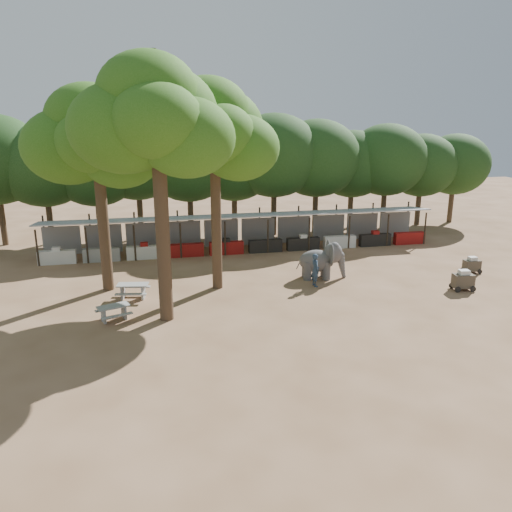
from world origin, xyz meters
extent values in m
plane|color=brown|center=(0.00, 0.00, 0.00)|extent=(100.00, 100.00, 0.00)
cube|color=#95979D|center=(0.00, 14.00, 2.50)|extent=(28.00, 2.99, 0.39)
cylinder|color=#2D2319|center=(-12.60, 12.65, 1.20)|extent=(0.12, 0.12, 2.40)
cylinder|color=#2D2319|center=(-12.60, 15.35, 1.40)|extent=(0.12, 0.12, 2.80)
cube|color=silver|center=(-12.60, 12.90, 0.45)|extent=(2.38, 0.50, 0.90)
cube|color=gray|center=(-12.60, 15.30, 1.00)|extent=(2.52, 0.12, 2.00)
cylinder|color=#2D2319|center=(-9.80, 12.65, 1.20)|extent=(0.12, 0.12, 2.40)
cylinder|color=#2D2319|center=(-9.80, 15.35, 1.40)|extent=(0.12, 0.12, 2.80)
cube|color=gray|center=(-9.80, 12.90, 0.45)|extent=(2.38, 0.50, 0.90)
cube|color=gray|center=(-9.80, 15.30, 1.00)|extent=(2.52, 0.12, 2.00)
cylinder|color=#2D2319|center=(-7.00, 12.65, 1.20)|extent=(0.12, 0.12, 2.40)
cylinder|color=#2D2319|center=(-7.00, 15.35, 1.40)|extent=(0.12, 0.12, 2.80)
cube|color=silver|center=(-7.00, 12.90, 0.45)|extent=(2.38, 0.50, 0.90)
cube|color=gray|center=(-7.00, 15.30, 1.00)|extent=(2.52, 0.12, 2.00)
cylinder|color=#2D2319|center=(-4.20, 12.65, 1.20)|extent=(0.12, 0.12, 2.40)
cylinder|color=#2D2319|center=(-4.20, 15.35, 1.40)|extent=(0.12, 0.12, 2.80)
cube|color=maroon|center=(-4.20, 12.90, 0.45)|extent=(2.38, 0.50, 0.90)
cube|color=gray|center=(-4.20, 15.30, 1.00)|extent=(2.52, 0.12, 2.00)
cylinder|color=#2D2319|center=(-1.40, 12.65, 1.20)|extent=(0.12, 0.12, 2.40)
cylinder|color=#2D2319|center=(-1.40, 15.35, 1.40)|extent=(0.12, 0.12, 2.80)
cube|color=maroon|center=(-1.40, 12.90, 0.45)|extent=(2.38, 0.50, 0.90)
cube|color=gray|center=(-1.40, 15.30, 1.00)|extent=(2.52, 0.12, 2.00)
cylinder|color=#2D2319|center=(1.40, 12.65, 1.20)|extent=(0.12, 0.12, 2.40)
cylinder|color=#2D2319|center=(1.40, 15.35, 1.40)|extent=(0.12, 0.12, 2.80)
cube|color=black|center=(1.40, 12.90, 0.45)|extent=(2.38, 0.50, 0.90)
cube|color=gray|center=(1.40, 15.30, 1.00)|extent=(2.52, 0.12, 2.00)
cylinder|color=#2D2319|center=(4.20, 12.65, 1.20)|extent=(0.12, 0.12, 2.40)
cylinder|color=#2D2319|center=(4.20, 15.35, 1.40)|extent=(0.12, 0.12, 2.80)
cube|color=black|center=(4.20, 12.90, 0.45)|extent=(2.38, 0.50, 0.90)
cube|color=gray|center=(4.20, 15.30, 1.00)|extent=(2.52, 0.12, 2.00)
cylinder|color=#2D2319|center=(7.00, 12.65, 1.20)|extent=(0.12, 0.12, 2.40)
cylinder|color=#2D2319|center=(7.00, 15.35, 1.40)|extent=(0.12, 0.12, 2.80)
cube|color=silver|center=(7.00, 12.90, 0.45)|extent=(2.38, 0.50, 0.90)
cube|color=gray|center=(7.00, 15.30, 1.00)|extent=(2.52, 0.12, 2.00)
cylinder|color=#2D2319|center=(9.80, 12.65, 1.20)|extent=(0.12, 0.12, 2.40)
cylinder|color=#2D2319|center=(9.80, 15.35, 1.40)|extent=(0.12, 0.12, 2.80)
cube|color=black|center=(9.80, 12.90, 0.45)|extent=(2.38, 0.50, 0.90)
cube|color=gray|center=(9.80, 15.30, 1.00)|extent=(2.52, 0.12, 2.00)
cylinder|color=#2D2319|center=(12.60, 12.65, 1.20)|extent=(0.12, 0.12, 2.40)
cylinder|color=#2D2319|center=(12.60, 15.35, 1.40)|extent=(0.12, 0.12, 2.80)
cube|color=maroon|center=(12.60, 12.90, 0.45)|extent=(2.38, 0.50, 0.90)
cube|color=gray|center=(12.60, 15.30, 1.00)|extent=(2.52, 0.12, 2.00)
cylinder|color=#332316|center=(-9.00, 7.00, 4.60)|extent=(0.60, 0.60, 9.20)
cone|color=#332316|center=(-9.00, 7.00, 9.20)|extent=(0.57, 0.57, 2.88)
ellipsoid|color=#1F520D|center=(-10.40, 7.30, 7.82)|extent=(4.80, 4.80, 3.94)
ellipsoid|color=#1F520D|center=(-7.80, 6.40, 7.42)|extent=(4.20, 4.20, 3.44)
ellipsoid|color=#1F520D|center=(-8.80, 8.10, 8.42)|extent=(5.20, 5.20, 4.26)
ellipsoid|color=#1F520D|center=(-9.00, 5.70, 8.12)|extent=(3.80, 3.80, 3.12)
ellipsoid|color=#1F520D|center=(-9.30, 7.20, 9.22)|extent=(4.40, 4.40, 3.61)
cylinder|color=#332316|center=(-6.00, 2.00, 5.20)|extent=(0.64, 0.64, 10.40)
cone|color=#332316|center=(-6.00, 2.00, 10.40)|extent=(0.61, 0.61, 3.25)
ellipsoid|color=#1F520D|center=(-7.40, 2.30, 8.84)|extent=(4.80, 4.80, 3.94)
ellipsoid|color=#1F520D|center=(-4.80, 1.40, 8.44)|extent=(4.20, 4.20, 3.44)
ellipsoid|color=#1F520D|center=(-5.80, 3.10, 9.44)|extent=(5.20, 5.20, 4.26)
ellipsoid|color=#1F520D|center=(-6.00, 0.70, 9.14)|extent=(3.80, 3.80, 3.12)
ellipsoid|color=#1F520D|center=(-6.30, 2.20, 10.24)|extent=(4.40, 4.40, 3.61)
cylinder|color=#332316|center=(-3.00, 6.00, 4.80)|extent=(0.56, 0.56, 9.60)
cone|color=#332316|center=(-3.00, 6.00, 9.60)|extent=(0.53, 0.53, 3.00)
ellipsoid|color=#1F520D|center=(-4.40, 6.30, 8.16)|extent=(4.80, 4.80, 3.94)
ellipsoid|color=#1F520D|center=(-1.80, 5.40, 7.76)|extent=(4.20, 4.20, 3.44)
ellipsoid|color=#1F520D|center=(-2.80, 7.10, 8.76)|extent=(5.20, 5.20, 4.26)
ellipsoid|color=#1F520D|center=(-3.00, 4.70, 8.46)|extent=(3.80, 3.80, 3.12)
ellipsoid|color=#1F520D|center=(-3.30, 6.20, 9.56)|extent=(4.40, 4.40, 3.61)
cylinder|color=#332316|center=(-16.67, 19.00, 1.87)|extent=(0.44, 0.44, 3.74)
ellipsoid|color=black|center=(-16.67, 19.00, 5.53)|extent=(6.46, 5.95, 5.61)
cylinder|color=#332316|center=(-13.33, 19.00, 1.87)|extent=(0.44, 0.44, 3.74)
ellipsoid|color=black|center=(-13.33, 19.00, 5.53)|extent=(6.46, 5.95, 5.61)
cylinder|color=#332316|center=(-10.00, 19.00, 1.87)|extent=(0.44, 0.44, 3.74)
ellipsoid|color=black|center=(-10.00, 19.00, 5.53)|extent=(6.46, 5.95, 5.61)
cylinder|color=#332316|center=(-6.67, 19.00, 1.87)|extent=(0.44, 0.44, 3.74)
ellipsoid|color=black|center=(-6.67, 19.00, 5.53)|extent=(6.46, 5.95, 5.61)
cylinder|color=#332316|center=(-3.33, 19.00, 1.87)|extent=(0.44, 0.44, 3.74)
ellipsoid|color=black|center=(-3.33, 19.00, 5.53)|extent=(6.46, 5.95, 5.61)
cylinder|color=#332316|center=(0.00, 19.00, 1.87)|extent=(0.44, 0.44, 3.74)
ellipsoid|color=black|center=(0.00, 19.00, 5.53)|extent=(6.46, 5.95, 5.61)
cylinder|color=#332316|center=(3.33, 19.00, 1.87)|extent=(0.44, 0.44, 3.74)
ellipsoid|color=black|center=(3.33, 19.00, 5.53)|extent=(6.46, 5.95, 5.61)
cylinder|color=#332316|center=(6.67, 19.00, 1.87)|extent=(0.44, 0.44, 3.74)
ellipsoid|color=black|center=(6.67, 19.00, 5.53)|extent=(6.46, 5.95, 5.61)
cylinder|color=#332316|center=(10.00, 19.00, 1.87)|extent=(0.44, 0.44, 3.74)
ellipsoid|color=black|center=(10.00, 19.00, 5.53)|extent=(6.46, 5.95, 5.61)
cylinder|color=#332316|center=(13.33, 19.00, 1.87)|extent=(0.44, 0.44, 3.74)
ellipsoid|color=black|center=(13.33, 19.00, 5.53)|extent=(6.46, 5.95, 5.61)
cylinder|color=#332316|center=(16.67, 19.00, 1.87)|extent=(0.44, 0.44, 3.74)
ellipsoid|color=black|center=(16.67, 19.00, 5.53)|extent=(6.46, 5.95, 5.61)
cylinder|color=#332316|center=(20.00, 19.00, 1.87)|extent=(0.44, 0.44, 3.74)
ellipsoid|color=black|center=(20.00, 19.00, 5.53)|extent=(6.46, 5.95, 5.61)
ellipsoid|color=#454242|center=(2.98, 6.45, 1.07)|extent=(2.21, 1.51, 1.32)
cylinder|color=#454242|center=(2.37, 6.23, 0.56)|extent=(0.54, 0.54, 1.12)
cylinder|color=#454242|center=(2.47, 6.85, 0.56)|extent=(0.54, 0.54, 1.12)
cylinder|color=#454242|center=(3.48, 6.04, 0.56)|extent=(0.54, 0.54, 1.12)
cylinder|color=#454242|center=(3.58, 6.66, 0.56)|extent=(0.54, 0.54, 1.12)
ellipsoid|color=#454242|center=(3.94, 6.29, 1.54)|extent=(1.27, 1.09, 1.23)
ellipsoid|color=#454242|center=(3.65, 5.73, 1.57)|extent=(0.35, 1.02, 1.26)
ellipsoid|color=#454242|center=(3.85, 6.91, 1.57)|extent=(0.35, 1.02, 1.26)
cone|color=#454242|center=(4.53, 6.19, 0.69)|extent=(0.58, 0.58, 1.39)
imported|color=#26384C|center=(2.45, 5.08, 0.95)|extent=(0.50, 0.71, 1.91)
cube|color=gray|center=(-8.46, 2.37, 0.70)|extent=(1.60, 1.14, 0.06)
cube|color=gray|center=(-8.91, 2.21, 0.34)|extent=(0.29, 0.58, 0.68)
cube|color=gray|center=(-8.00, 2.54, 0.34)|extent=(0.29, 0.58, 0.68)
cube|color=gray|center=(-8.27, 1.87, 0.41)|extent=(1.45, 0.73, 0.05)
cube|color=gray|center=(-8.64, 2.88, 0.41)|extent=(1.45, 0.73, 0.05)
cube|color=gray|center=(-7.62, 5.19, 0.77)|extent=(1.71, 1.02, 0.06)
cube|color=gray|center=(-8.15, 5.29, 0.37)|extent=(0.22, 0.65, 0.75)
cube|color=gray|center=(-7.09, 5.10, 0.37)|extent=(0.22, 0.65, 0.75)
cube|color=gray|center=(-7.72, 4.61, 0.45)|extent=(1.63, 0.55, 0.05)
cube|color=gray|center=(-7.51, 5.77, 0.45)|extent=(1.63, 0.55, 0.05)
cube|color=#393025|center=(10.24, 2.67, 0.54)|extent=(1.15, 0.77, 0.76)
cylinder|color=black|center=(9.77, 2.36, 0.16)|extent=(0.33, 0.10, 0.33)
cylinder|color=black|center=(10.63, 2.26, 0.16)|extent=(0.33, 0.10, 0.33)
cylinder|color=black|center=(9.85, 3.07, 0.16)|extent=(0.33, 0.10, 0.33)
cylinder|color=black|center=(10.71, 2.97, 0.16)|extent=(0.33, 0.10, 0.33)
cube|color=silver|center=(10.24, 2.67, 1.03)|extent=(0.59, 0.49, 0.27)
cube|color=#393025|center=(12.69, 5.38, 0.48)|extent=(0.97, 0.59, 0.67)
cylinder|color=black|center=(12.30, 5.07, 0.14)|extent=(0.29, 0.06, 0.29)
cylinder|color=black|center=(13.07, 5.06, 0.14)|extent=(0.29, 0.06, 0.29)
cylinder|color=black|center=(12.31, 5.71, 0.14)|extent=(0.29, 0.06, 0.29)
cylinder|color=black|center=(13.08, 5.70, 0.14)|extent=(0.29, 0.06, 0.29)
cube|color=silver|center=(12.69, 5.38, 0.91)|extent=(0.49, 0.39, 0.24)
camera|label=1|loc=(-6.55, -20.50, 9.29)|focal=35.00mm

